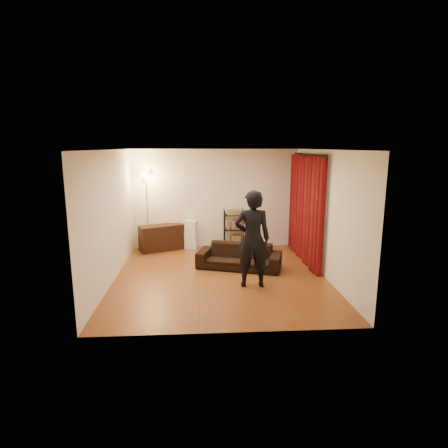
{
  "coord_description": "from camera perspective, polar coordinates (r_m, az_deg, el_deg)",
  "views": [
    {
      "loc": [
        -0.42,
        -7.69,
        2.76
      ],
      "look_at": [
        0.1,
        0.3,
        1.1
      ],
      "focal_mm": 30.0,
      "sensor_mm": 36.0,
      "label": 1
    }
  ],
  "objects": [
    {
      "name": "wire_shelf",
      "position": [
        10.2,
        1.47,
        -0.8
      ],
      "size": [
        0.58,
        0.49,
        1.1
      ],
      "primitive_type": null,
      "rotation": [
        0.0,
        0.0,
        -0.32
      ],
      "color": "black",
      "rests_on": "ground"
    },
    {
      "name": "curtain",
      "position": [
        9.29,
        12.26,
        2.25
      ],
      "size": [
        0.22,
        2.65,
        2.55
      ],
      "primitive_type": null,
      "color": "#660C0A",
      "rests_on": "ground"
    },
    {
      "name": "wall_back",
      "position": [
        10.29,
        -1.35,
        3.84
      ],
      "size": [
        5.0,
        0.0,
        5.0
      ],
      "primitive_type": "plane",
      "rotation": [
        1.57,
        0.0,
        0.0
      ],
      "color": "#EFE5CD",
      "rests_on": "ground"
    },
    {
      "name": "person",
      "position": [
        7.4,
        4.33,
        -2.28
      ],
      "size": [
        0.73,
        0.5,
        1.95
      ],
      "primitive_type": "imported",
      "rotation": [
        0.0,
        0.0,
        3.09
      ],
      "color": "black",
      "rests_on": "ground"
    },
    {
      "name": "floor_lamp",
      "position": [
        10.07,
        -11.62,
        1.91
      ],
      "size": [
        0.43,
        0.43,
        2.17
      ],
      "primitive_type": null,
      "rotation": [
        0.0,
        0.0,
        0.09
      ],
      "color": "silver",
      "rests_on": "ground"
    },
    {
      "name": "curtain_rod",
      "position": [
        9.18,
        12.74,
        10.31
      ],
      "size": [
        0.04,
        2.65,
        0.04
      ],
      "primitive_type": "cylinder",
      "rotation": [
        1.57,
        0.0,
        0.0
      ],
      "color": "black",
      "rests_on": "wall_right"
    },
    {
      "name": "ceiling",
      "position": [
        7.7,
        -0.61,
        11.27
      ],
      "size": [
        5.0,
        5.0,
        0.0
      ],
      "primitive_type": "plane",
      "rotation": [
        3.14,
        0.0,
        0.0
      ],
      "color": "white",
      "rests_on": "ground"
    },
    {
      "name": "storage_boxes",
      "position": [
        10.28,
        -5.03,
        -1.62
      ],
      "size": [
        0.38,
        0.34,
        0.79
      ],
      "primitive_type": null,
      "rotation": [
        0.0,
        0.0,
        -0.31
      ],
      "color": "white",
      "rests_on": "ground"
    },
    {
      "name": "sofa",
      "position": [
        8.65,
        2.32,
        -4.97
      ],
      "size": [
        2.04,
        1.28,
        0.55
      ],
      "primitive_type": "imported",
      "rotation": [
        0.0,
        0.0,
        -0.31
      ],
      "color": "black",
      "rests_on": "ground"
    },
    {
      "name": "wall_right",
      "position": [
        8.26,
        15.2,
        1.47
      ],
      "size": [
        0.0,
        5.0,
        5.0
      ],
      "primitive_type": "plane",
      "rotation": [
        1.57,
        0.0,
        -1.57
      ],
      "color": "#EFE5CD",
      "rests_on": "ground"
    },
    {
      "name": "media_cabinet",
      "position": [
        10.26,
        -9.44,
        -2.06
      ],
      "size": [
        1.26,
        0.9,
        0.69
      ],
      "primitive_type": "cube",
      "rotation": [
        0.0,
        0.0,
        0.43
      ],
      "color": "#331A10",
      "rests_on": "ground"
    },
    {
      "name": "wall_front",
      "position": [
        5.39,
        0.86,
        -3.45
      ],
      "size": [
        5.0,
        0.0,
        5.0
      ],
      "primitive_type": "plane",
      "rotation": [
        -1.57,
        0.0,
        0.0
      ],
      "color": "#EFE5CD",
      "rests_on": "ground"
    },
    {
      "name": "floor",
      "position": [
        8.18,
        -0.57,
        -8.0
      ],
      "size": [
        5.0,
        5.0,
        0.0
      ],
      "primitive_type": "plane",
      "color": "brown",
      "rests_on": "ground"
    },
    {
      "name": "wall_left",
      "position": [
        8.03,
        -16.84,
        1.09
      ],
      "size": [
        0.0,
        5.0,
        5.0
      ],
      "primitive_type": "plane",
      "rotation": [
        1.57,
        0.0,
        1.57
      ],
      "color": "#EFE5CD",
      "rests_on": "ground"
    }
  ]
}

